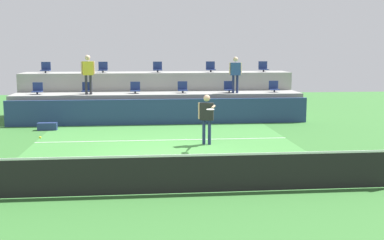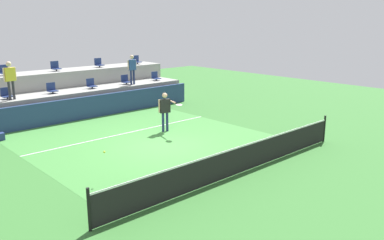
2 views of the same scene
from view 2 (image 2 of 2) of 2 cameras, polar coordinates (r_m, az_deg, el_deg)
name	(u,v)px [view 2 (image 2 of 2)]	position (r m, az deg, el deg)	size (l,w,h in m)	color
ground_plane	(160,146)	(15.60, -4.56, -3.69)	(40.00, 40.00, 0.00)	#336B2D
court_inner_paint	(145,140)	(16.36, -6.72, -2.88)	(9.00, 10.00, 0.01)	#3D7F38
court_service_line	(126,133)	(17.47, -9.43, -1.86)	(9.00, 0.06, 0.00)	white
tennis_net	(239,159)	(12.68, 6.69, -5.58)	(10.48, 0.08, 1.07)	black
sponsor_backboard	(85,108)	(20.38, -15.07, 1.69)	(13.00, 0.16, 1.10)	navy
seating_tier_lower	(73,102)	(21.50, -16.71, 2.42)	(13.00, 1.80, 1.25)	gray
seating_tier_upper	(57,90)	(23.04, -18.77, 4.08)	(13.00, 1.80, 2.10)	gray
stadium_chair_lower_left	(7,94)	(20.14, -24.98, 3.37)	(0.44, 0.40, 0.52)	#2D2D33
stadium_chair_lower_mid_left	(52,89)	(20.87, -19.40, 4.22)	(0.44, 0.40, 0.52)	#2D2D33
stadium_chair_lower_mid_right	(91,84)	(21.79, -14.21, 4.97)	(0.44, 0.40, 0.52)	#2D2D33
stadium_chair_lower_right	(126,80)	(22.87, -9.48, 5.62)	(0.44, 0.40, 0.52)	#2D2D33
stadium_chair_lower_far_right	(156,77)	(24.09, -5.24, 6.17)	(0.44, 0.40, 0.52)	#2D2D33
stadium_chair_upper_left	(4,71)	(21.90, -25.26, 6.35)	(0.44, 0.40, 0.52)	#2D2D33
stadium_chair_upper_center	(55,67)	(22.82, -18.93, 7.19)	(0.44, 0.40, 0.52)	#2D2D33
stadium_chair_upper_right	(99,63)	(23.98, -13.18, 7.88)	(0.44, 0.40, 0.52)	#2D2D33
stadium_chair_upper_far_right	(137,60)	(25.39, -7.92, 8.43)	(0.44, 0.40, 0.52)	#2D2D33
tennis_player	(165,108)	(17.31, -3.83, 1.71)	(0.58, 1.29, 1.72)	navy
spectator_in_white	(10,77)	(19.69, -24.58, 5.65)	(0.60, 0.26, 1.73)	#2D2D33
spectator_in_grey	(132,67)	(22.58, -8.55, 7.51)	(0.58, 0.22, 1.64)	navy
tennis_ball	(104,152)	(12.17, -12.43, -4.50)	(0.07, 0.07, 0.07)	#CCE033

